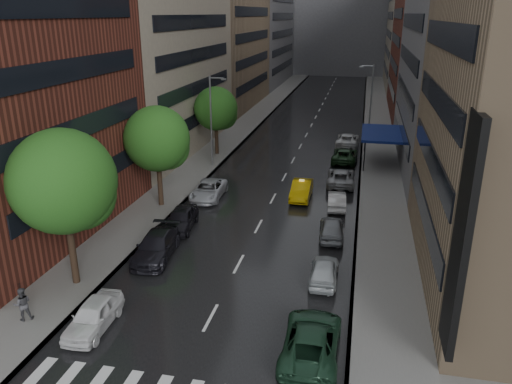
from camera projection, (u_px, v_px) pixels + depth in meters
ground at (184, 368)px, 22.12m from camera, size 220.00×220.00×0.00m
road at (310, 128)px, 68.11m from camera, size 14.00×140.00×0.01m
sidewalk_left at (246, 125)px, 69.87m from camera, size 4.00×140.00×0.15m
sidewalk_right at (377, 131)px, 66.30m from camera, size 4.00×140.00×0.15m
buildings_left at (219, 5)px, 73.77m from camera, size 8.00×108.00×38.00m
buildings_right at (432, 12)px, 66.21m from camera, size 8.05×109.10×36.00m
building_far at (342, 8)px, 125.25m from camera, size 40.00×14.00×32.00m
tree_near at (63, 182)px, 26.86m from camera, size 5.77×5.77×9.20m
tree_mid at (157, 139)px, 38.83m from camera, size 5.15×5.15×8.20m
tree_far at (216, 109)px, 53.73m from camera, size 4.71×4.71×7.51m
taxi at (301, 190)px, 42.23m from camera, size 1.61×4.56×1.50m
parked_cars_left at (173, 228)px, 34.65m from camera, size 2.69×23.86×1.58m
parked_cars_right at (338, 190)px, 42.10m from camera, size 2.65×44.76×1.54m
ped_black_umbrella at (21, 298)px, 24.99m from camera, size 1.10×1.06×2.09m
street_lamp_left at (212, 119)px, 49.59m from camera, size 1.74×0.22×9.00m
street_lamp_right at (370, 100)px, 60.32m from camera, size 1.74×0.22×9.00m
awning at (381, 134)px, 51.47m from camera, size 4.00×8.00×3.12m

